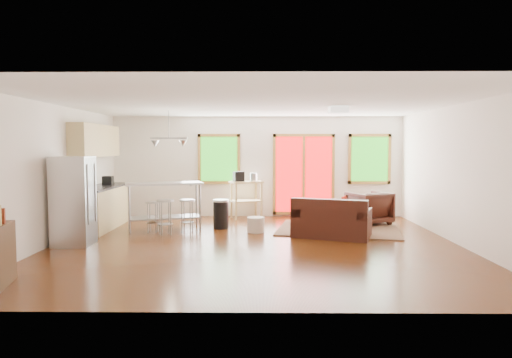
{
  "coord_description": "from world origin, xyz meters",
  "views": [
    {
      "loc": [
        0.11,
        -8.36,
        1.81
      ],
      "look_at": [
        0.0,
        0.3,
        1.2
      ],
      "focal_mm": 32.0,
      "sensor_mm": 36.0,
      "label": 1
    }
  ],
  "objects_px": {
    "rug": "(338,229)",
    "kitchen_cart": "(245,186)",
    "coffee_table": "(336,210)",
    "loveseat": "(331,221)",
    "island": "(164,197)",
    "refrigerator": "(74,201)",
    "ottoman": "(305,216)",
    "armchair": "(369,206)"
  },
  "relations": [
    {
      "from": "rug",
      "to": "armchair",
      "type": "height_order",
      "value": "armchair"
    },
    {
      "from": "coffee_table",
      "to": "ottoman",
      "type": "xyz_separation_m",
      "value": [
        -0.65,
        0.46,
        -0.2
      ]
    },
    {
      "from": "kitchen_cart",
      "to": "loveseat",
      "type": "bearing_deg",
      "value": -52.65
    },
    {
      "from": "island",
      "to": "kitchen_cart",
      "type": "xyz_separation_m",
      "value": [
        1.71,
        1.6,
        0.1
      ]
    },
    {
      "from": "island",
      "to": "kitchen_cart",
      "type": "bearing_deg",
      "value": 43.15
    },
    {
      "from": "coffee_table",
      "to": "rug",
      "type": "bearing_deg",
      "value": -90.91
    },
    {
      "from": "refrigerator",
      "to": "island",
      "type": "relative_size",
      "value": 0.93
    },
    {
      "from": "armchair",
      "to": "ottoman",
      "type": "relative_size",
      "value": 1.58
    },
    {
      "from": "refrigerator",
      "to": "coffee_table",
      "type": "bearing_deg",
      "value": 19.17
    },
    {
      "from": "rug",
      "to": "loveseat",
      "type": "distance_m",
      "value": 0.9
    },
    {
      "from": "rug",
      "to": "loveseat",
      "type": "height_order",
      "value": "loveseat"
    },
    {
      "from": "armchair",
      "to": "kitchen_cart",
      "type": "bearing_deg",
      "value": -41.23
    },
    {
      "from": "rug",
      "to": "island",
      "type": "distance_m",
      "value": 3.87
    },
    {
      "from": "armchair",
      "to": "kitchen_cart",
      "type": "xyz_separation_m",
      "value": [
        -2.92,
        0.88,
        0.39
      ]
    },
    {
      "from": "refrigerator",
      "to": "kitchen_cart",
      "type": "bearing_deg",
      "value": 44.4
    },
    {
      "from": "coffee_table",
      "to": "refrigerator",
      "type": "relative_size",
      "value": 0.77
    },
    {
      "from": "coffee_table",
      "to": "loveseat",
      "type": "bearing_deg",
      "value": -103.3
    },
    {
      "from": "armchair",
      "to": "kitchen_cart",
      "type": "relative_size",
      "value": 0.72
    },
    {
      "from": "rug",
      "to": "kitchen_cart",
      "type": "height_order",
      "value": "kitchen_cart"
    },
    {
      "from": "armchair",
      "to": "island",
      "type": "xyz_separation_m",
      "value": [
        -4.63,
        -0.72,
        0.29
      ]
    },
    {
      "from": "coffee_table",
      "to": "kitchen_cart",
      "type": "relative_size",
      "value": 1.05
    },
    {
      "from": "kitchen_cart",
      "to": "refrigerator",
      "type": "bearing_deg",
      "value": -133.49
    },
    {
      "from": "loveseat",
      "to": "coffee_table",
      "type": "xyz_separation_m",
      "value": [
        0.28,
        1.18,
        0.07
      ]
    },
    {
      "from": "armchair",
      "to": "island",
      "type": "height_order",
      "value": "island"
    },
    {
      "from": "loveseat",
      "to": "island",
      "type": "bearing_deg",
      "value": -172.86
    },
    {
      "from": "ottoman",
      "to": "refrigerator",
      "type": "relative_size",
      "value": 0.33
    },
    {
      "from": "rug",
      "to": "coffee_table",
      "type": "height_order",
      "value": "coffee_table"
    },
    {
      "from": "ottoman",
      "to": "island",
      "type": "distance_m",
      "value": 3.32
    },
    {
      "from": "coffee_table",
      "to": "ottoman",
      "type": "height_order",
      "value": "coffee_table"
    },
    {
      "from": "island",
      "to": "refrigerator",
      "type": "bearing_deg",
      "value": -129.68
    },
    {
      "from": "refrigerator",
      "to": "kitchen_cart",
      "type": "height_order",
      "value": "refrigerator"
    },
    {
      "from": "loveseat",
      "to": "coffee_table",
      "type": "distance_m",
      "value": 1.22
    },
    {
      "from": "rug",
      "to": "armchair",
      "type": "relative_size",
      "value": 3.01
    },
    {
      "from": "refrigerator",
      "to": "armchair",
      "type": "bearing_deg",
      "value": 19.14
    },
    {
      "from": "rug",
      "to": "kitchen_cart",
      "type": "xyz_separation_m",
      "value": [
        -2.09,
        1.58,
        0.8
      ]
    },
    {
      "from": "loveseat",
      "to": "island",
      "type": "distance_m",
      "value": 3.64
    },
    {
      "from": "armchair",
      "to": "refrigerator",
      "type": "relative_size",
      "value": 0.52
    },
    {
      "from": "island",
      "to": "ottoman",
      "type": "bearing_deg",
      "value": 15.37
    },
    {
      "from": "rug",
      "to": "ottoman",
      "type": "relative_size",
      "value": 4.75
    },
    {
      "from": "coffee_table",
      "to": "kitchen_cart",
      "type": "bearing_deg",
      "value": 150.25
    },
    {
      "from": "rug",
      "to": "kitchen_cart",
      "type": "bearing_deg",
      "value": 143.01
    },
    {
      "from": "armchair",
      "to": "ottoman",
      "type": "xyz_separation_m",
      "value": [
        -1.47,
        0.15,
        -0.25
      ]
    }
  ]
}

